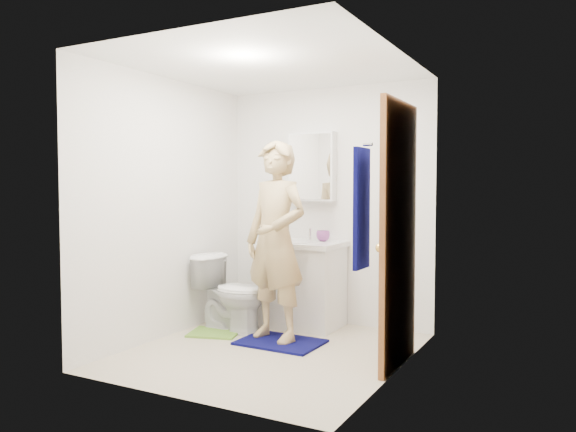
% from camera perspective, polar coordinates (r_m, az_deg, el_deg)
% --- Properties ---
extents(floor, '(2.20, 2.40, 0.02)m').
position_cam_1_polar(floor, '(4.89, -1.88, -13.71)').
color(floor, beige).
rests_on(floor, ground).
extents(ceiling, '(2.20, 2.40, 0.02)m').
position_cam_1_polar(ceiling, '(4.79, -1.93, 15.21)').
color(ceiling, white).
rests_on(ceiling, ground).
extents(wall_back, '(2.20, 0.02, 2.40)m').
position_cam_1_polar(wall_back, '(5.77, 4.10, 1.03)').
color(wall_back, white).
rests_on(wall_back, ground).
extents(wall_front, '(2.20, 0.02, 2.40)m').
position_cam_1_polar(wall_front, '(3.69, -11.31, -0.07)').
color(wall_front, white).
rests_on(wall_front, ground).
extents(wall_left, '(0.02, 2.40, 2.40)m').
position_cam_1_polar(wall_left, '(5.33, -12.31, 0.82)').
color(wall_left, white).
rests_on(wall_left, ground).
extents(wall_right, '(0.02, 2.40, 2.40)m').
position_cam_1_polar(wall_right, '(4.25, 11.19, 0.31)').
color(wall_right, white).
rests_on(wall_right, ground).
extents(vanity_cabinet, '(0.75, 0.55, 0.80)m').
position_cam_1_polar(vanity_cabinet, '(5.65, 1.45, -7.16)').
color(vanity_cabinet, white).
rests_on(vanity_cabinet, floor).
extents(countertop, '(0.79, 0.59, 0.05)m').
position_cam_1_polar(countertop, '(5.59, 1.45, -2.87)').
color(countertop, white).
rests_on(countertop, vanity_cabinet).
extents(sink_basin, '(0.40, 0.40, 0.03)m').
position_cam_1_polar(sink_basin, '(5.59, 1.45, -2.72)').
color(sink_basin, white).
rests_on(sink_basin, countertop).
extents(faucet, '(0.03, 0.03, 0.12)m').
position_cam_1_polar(faucet, '(5.74, 2.25, -1.87)').
color(faucet, silver).
rests_on(faucet, countertop).
extents(medicine_cabinet, '(0.50, 0.12, 0.70)m').
position_cam_1_polar(medicine_cabinet, '(5.77, 2.46, 5.01)').
color(medicine_cabinet, white).
rests_on(medicine_cabinet, wall_back).
extents(mirror_panel, '(0.46, 0.01, 0.66)m').
position_cam_1_polar(mirror_panel, '(5.71, 2.19, 5.03)').
color(mirror_panel, white).
rests_on(mirror_panel, wall_back).
extents(door, '(0.05, 0.80, 2.05)m').
position_cam_1_polar(door, '(4.41, 11.18, -1.86)').
color(door, '#9A592A').
rests_on(door, ground).
extents(door_knob, '(0.07, 0.07, 0.07)m').
position_cam_1_polar(door_knob, '(4.13, 9.34, -3.22)').
color(door_knob, gold).
rests_on(door_knob, door).
extents(towel, '(0.03, 0.24, 0.80)m').
position_cam_1_polar(towel, '(3.73, 7.49, 0.76)').
color(towel, '#070849').
rests_on(towel, wall_right).
extents(towel_hook, '(0.06, 0.02, 0.02)m').
position_cam_1_polar(towel_hook, '(3.72, 8.11, 7.22)').
color(towel_hook, silver).
rests_on(towel_hook, wall_right).
extents(toilet, '(0.74, 0.44, 0.73)m').
position_cam_1_polar(toilet, '(5.51, -5.72, -7.78)').
color(toilet, white).
rests_on(toilet, floor).
extents(bath_mat, '(0.73, 0.53, 0.02)m').
position_cam_1_polar(bath_mat, '(5.12, -0.78, -12.70)').
color(bath_mat, '#070849').
rests_on(bath_mat, floor).
extents(green_rug, '(0.55, 0.50, 0.02)m').
position_cam_1_polar(green_rug, '(5.48, -7.46, -11.68)').
color(green_rug, '#6DA236').
rests_on(green_rug, floor).
extents(soap_dispenser, '(0.10, 0.10, 0.17)m').
position_cam_1_polar(soap_dispenser, '(5.64, -1.12, -1.69)').
color(soap_dispenser, '#AC505E').
rests_on(soap_dispenser, countertop).
extents(toothbrush_cup, '(0.18, 0.18, 0.11)m').
position_cam_1_polar(toothbrush_cup, '(5.62, 3.58, -2.04)').
color(toothbrush_cup, '#8D4190').
rests_on(toothbrush_cup, countertop).
extents(man, '(0.73, 0.56, 1.78)m').
position_cam_1_polar(man, '(5.02, -1.24, -2.51)').
color(man, tan).
rests_on(man, bath_mat).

